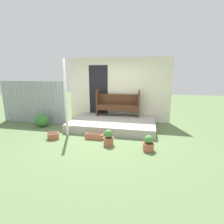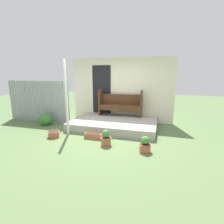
{
  "view_description": "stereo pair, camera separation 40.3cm",
  "coord_description": "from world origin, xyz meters",
  "px_view_note": "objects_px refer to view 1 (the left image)",
  "views": [
    {
      "loc": [
        1.35,
        -5.11,
        2.0
      ],
      "look_at": [
        0.19,
        0.35,
        0.74
      ],
      "focal_mm": 28.0,
      "sensor_mm": 36.0,
      "label": 1
    },
    {
      "loc": [
        1.75,
        -5.02,
        2.0
      ],
      "look_at": [
        0.19,
        0.35,
        0.74
      ],
      "focal_mm": 28.0,
      "sensor_mm": 36.0,
      "label": 2
    }
  ],
  "objects_px": {
    "flower_pot_right": "(148,144)",
    "planter_box_rect": "(94,136)",
    "bench": "(118,103)",
    "shrub_by_fence": "(42,120)",
    "support_post": "(66,99)",
    "flower_pot_middle": "(109,139)",
    "flower_pot_left": "(53,135)"
  },
  "relations": [
    {
      "from": "flower_pot_right",
      "to": "planter_box_rect",
      "type": "height_order",
      "value": "flower_pot_right"
    },
    {
      "from": "bench",
      "to": "shrub_by_fence",
      "type": "distance_m",
      "value": 2.99
    },
    {
      "from": "support_post",
      "to": "flower_pot_middle",
      "type": "relative_size",
      "value": 5.25
    },
    {
      "from": "bench",
      "to": "flower_pot_left",
      "type": "relative_size",
      "value": 4.54
    },
    {
      "from": "flower_pot_right",
      "to": "flower_pot_middle",
      "type": "bearing_deg",
      "value": 173.99
    },
    {
      "from": "support_post",
      "to": "flower_pot_right",
      "type": "distance_m",
      "value": 2.87
    },
    {
      "from": "planter_box_rect",
      "to": "flower_pot_left",
      "type": "bearing_deg",
      "value": -169.72
    },
    {
      "from": "flower_pot_middle",
      "to": "shrub_by_fence",
      "type": "relative_size",
      "value": 0.86
    },
    {
      "from": "bench",
      "to": "flower_pot_right",
      "type": "relative_size",
      "value": 4.15
    },
    {
      "from": "shrub_by_fence",
      "to": "flower_pot_right",
      "type": "bearing_deg",
      "value": -18.38
    },
    {
      "from": "planter_box_rect",
      "to": "shrub_by_fence",
      "type": "height_order",
      "value": "shrub_by_fence"
    },
    {
      "from": "support_post",
      "to": "planter_box_rect",
      "type": "bearing_deg",
      "value": -9.24
    },
    {
      "from": "flower_pot_middle",
      "to": "planter_box_rect",
      "type": "relative_size",
      "value": 0.84
    },
    {
      "from": "bench",
      "to": "flower_pot_left",
      "type": "distance_m",
      "value": 2.84
    },
    {
      "from": "flower_pot_middle",
      "to": "planter_box_rect",
      "type": "bearing_deg",
      "value": 144.65
    },
    {
      "from": "flower_pot_middle",
      "to": "bench",
      "type": "bearing_deg",
      "value": 93.87
    },
    {
      "from": "bench",
      "to": "flower_pot_left",
      "type": "height_order",
      "value": "bench"
    },
    {
      "from": "shrub_by_fence",
      "to": "support_post",
      "type": "bearing_deg",
      "value": -25.99
    },
    {
      "from": "flower_pot_middle",
      "to": "shrub_by_fence",
      "type": "xyz_separation_m",
      "value": [
        -2.86,
        1.2,
        0.05
      ]
    },
    {
      "from": "flower_pot_left",
      "to": "support_post",
      "type": "bearing_deg",
      "value": 52.41
    },
    {
      "from": "support_post",
      "to": "bench",
      "type": "distance_m",
      "value": 2.3
    },
    {
      "from": "bench",
      "to": "planter_box_rect",
      "type": "xyz_separation_m",
      "value": [
        -0.38,
        -1.98,
        -0.72
      ]
    },
    {
      "from": "support_post",
      "to": "flower_pot_right",
      "type": "xyz_separation_m",
      "value": [
        2.6,
        -0.65,
        -1.02
      ]
    },
    {
      "from": "flower_pot_right",
      "to": "shrub_by_fence",
      "type": "height_order",
      "value": "shrub_by_fence"
    },
    {
      "from": "bench",
      "to": "planter_box_rect",
      "type": "bearing_deg",
      "value": -103.04
    },
    {
      "from": "planter_box_rect",
      "to": "support_post",
      "type": "bearing_deg",
      "value": 170.76
    },
    {
      "from": "flower_pot_middle",
      "to": "shrub_by_fence",
      "type": "distance_m",
      "value": 3.1
    },
    {
      "from": "flower_pot_left",
      "to": "planter_box_rect",
      "type": "distance_m",
      "value": 1.28
    },
    {
      "from": "flower_pot_right",
      "to": "support_post",
      "type": "bearing_deg",
      "value": 165.88
    },
    {
      "from": "support_post",
      "to": "flower_pot_left",
      "type": "distance_m",
      "value": 1.2
    },
    {
      "from": "bench",
      "to": "flower_pot_right",
      "type": "xyz_separation_m",
      "value": [
        1.26,
        -2.48,
        -0.62
      ]
    },
    {
      "from": "flower_pot_left",
      "to": "planter_box_rect",
      "type": "xyz_separation_m",
      "value": [
        1.26,
        0.23,
        -0.02
      ]
    }
  ]
}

